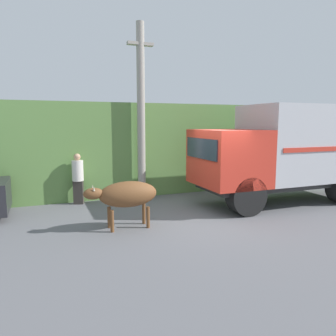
{
  "coord_description": "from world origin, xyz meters",
  "views": [
    {
      "loc": [
        -4.24,
        -8.03,
        2.7
      ],
      "look_at": [
        -0.95,
        0.33,
        1.45
      ],
      "focal_mm": 35.0,
      "sensor_mm": 36.0,
      "label": 1
    }
  ],
  "objects_px": {
    "pedestrian_on_hill": "(78,177)",
    "utility_pole": "(141,110)",
    "brown_cow": "(126,195)",
    "cargo_truck": "(290,149)"
  },
  "relations": [
    {
      "from": "cargo_truck",
      "to": "utility_pole",
      "type": "distance_m",
      "value": 5.23
    },
    {
      "from": "utility_pole",
      "to": "brown_cow",
      "type": "bearing_deg",
      "value": -113.68
    },
    {
      "from": "cargo_truck",
      "to": "brown_cow",
      "type": "xyz_separation_m",
      "value": [
        -5.84,
        -0.74,
        -0.93
      ]
    },
    {
      "from": "cargo_truck",
      "to": "pedestrian_on_hill",
      "type": "relative_size",
      "value": 3.69
    },
    {
      "from": "pedestrian_on_hill",
      "to": "utility_pole",
      "type": "height_order",
      "value": "utility_pole"
    },
    {
      "from": "brown_cow",
      "to": "utility_pole",
      "type": "bearing_deg",
      "value": 52.65
    },
    {
      "from": "cargo_truck",
      "to": "brown_cow",
      "type": "distance_m",
      "value": 5.96
    },
    {
      "from": "pedestrian_on_hill",
      "to": "utility_pole",
      "type": "relative_size",
      "value": 0.28
    },
    {
      "from": "cargo_truck",
      "to": "pedestrian_on_hill",
      "type": "height_order",
      "value": "cargo_truck"
    },
    {
      "from": "cargo_truck",
      "to": "utility_pole",
      "type": "relative_size",
      "value": 1.03
    }
  ]
}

